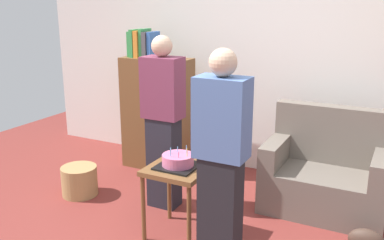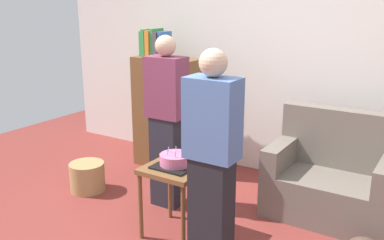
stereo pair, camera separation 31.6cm
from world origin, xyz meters
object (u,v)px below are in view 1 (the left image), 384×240
at_px(birthday_cake, 178,161).
at_px(wicker_basket, 80,181).
at_px(couch, 326,175).
at_px(person_holding_cake, 221,164).
at_px(side_table, 178,178).
at_px(person_blowing_candles, 163,123).
at_px(bookshelf, 157,111).

xyz_separation_m(birthday_cake, wicker_basket, (-1.28, 0.23, -0.52)).
bearing_deg(couch, person_holding_cake, -110.70).
relative_size(side_table, wicker_basket, 1.71).
xyz_separation_m(person_blowing_candles, person_holding_cake, (0.89, -0.71, 0.00)).
bearing_deg(couch, side_table, -133.54).
height_order(couch, birthday_cake, couch).
bearing_deg(birthday_cake, person_blowing_candles, 132.43).
bearing_deg(couch, bookshelf, 174.32).
height_order(person_blowing_candles, wicker_basket, person_blowing_candles).
bearing_deg(bookshelf, person_holding_cake, -46.23).
height_order(bookshelf, side_table, bookshelf).
xyz_separation_m(couch, person_blowing_candles, (-1.39, -0.63, 0.49)).
distance_m(bookshelf, birthday_cake, 1.59).
xyz_separation_m(bookshelf, person_holding_cake, (1.47, -1.54, 0.14)).
height_order(person_holding_cake, wicker_basket, person_holding_cake).
distance_m(bookshelf, person_holding_cake, 2.13).
bearing_deg(side_table, couch, 46.46).
xyz_separation_m(bookshelf, side_table, (0.97, -1.25, -0.17)).
bearing_deg(wicker_basket, person_holding_cake, -15.95).
bearing_deg(person_blowing_candles, bookshelf, 128.20).
distance_m(couch, side_table, 1.47).
bearing_deg(side_table, person_holding_cake, -29.46).
xyz_separation_m(couch, wicker_basket, (-2.28, -0.83, -0.19)).
height_order(side_table, person_blowing_candles, person_blowing_candles).
bearing_deg(person_blowing_candles, side_table, -44.54).
relative_size(bookshelf, wicker_basket, 4.49).
xyz_separation_m(couch, bookshelf, (-1.98, 0.20, 0.35)).
relative_size(bookshelf, person_blowing_candles, 0.99).
distance_m(birthday_cake, wicker_basket, 1.39).
height_order(couch, wicker_basket, couch).
xyz_separation_m(couch, birthday_cake, (-1.00, -1.06, 0.33)).
bearing_deg(couch, wicker_basket, -159.97).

